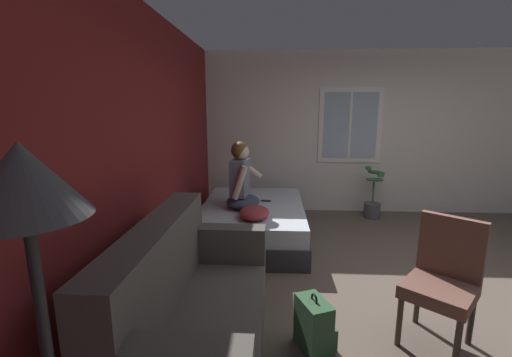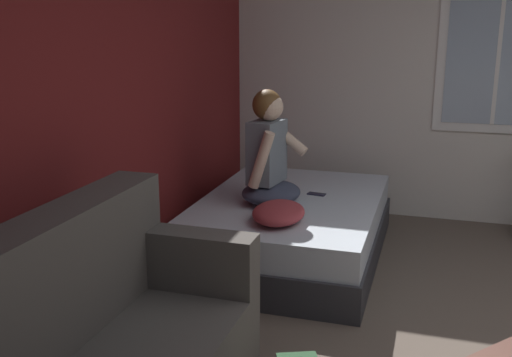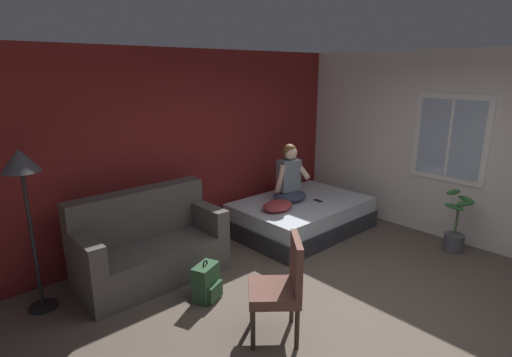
{
  "view_description": "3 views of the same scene",
  "coord_description": "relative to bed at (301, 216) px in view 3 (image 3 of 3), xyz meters",
  "views": [
    {
      "loc": [
        -3.16,
        1.66,
        1.79
      ],
      "look_at": [
        0.06,
        1.83,
        1.12
      ],
      "focal_mm": 24.0,
      "sensor_mm": 36.0,
      "label": 1
    },
    {
      "loc": [
        -3.09,
        0.88,
        1.83
      ],
      "look_at": [
        0.18,
        1.88,
        0.94
      ],
      "focal_mm": 42.0,
      "sensor_mm": 36.0,
      "label": 2
    },
    {
      "loc": [
        -3.08,
        -1.87,
        2.43
      ],
      "look_at": [
        0.42,
        1.98,
        1.0
      ],
      "focal_mm": 28.0,
      "sensor_mm": 36.0,
      "label": 3
    }
  ],
  "objects": [
    {
      "name": "couch",
      "position": [
        -2.42,
        0.27,
        0.16
      ],
      "size": [
        1.71,
        0.83,
        1.04
      ],
      "color": "#514C47",
      "rests_on": "ground"
    },
    {
      "name": "person_seated",
      "position": [
        -0.13,
        0.14,
        0.6
      ],
      "size": [
        0.58,
        0.52,
        0.88
      ],
      "color": "#383D51",
      "rests_on": "bed"
    },
    {
      "name": "floor_lamp",
      "position": [
        -3.59,
        0.42,
        1.19
      ],
      "size": [
        0.36,
        0.36,
        1.7
      ],
      "color": "black",
      "rests_on": "ground"
    },
    {
      "name": "throw_pillow",
      "position": [
        -0.58,
        -0.06,
        0.31
      ],
      "size": [
        0.49,
        0.37,
        0.14
      ],
      "primitive_type": "ellipsoid",
      "rotation": [
        0.0,
        0.0,
        0.02
      ],
      "color": "#993338",
      "rests_on": "bed"
    },
    {
      "name": "side_chair",
      "position": [
        -2.06,
        -1.57,
        0.3
      ],
      "size": [
        0.65,
        0.65,
        0.98
      ],
      "color": "#382D23",
      "rests_on": "ground"
    },
    {
      "name": "bed",
      "position": [
        0.0,
        0.0,
        0.0
      ],
      "size": [
        2.05,
        1.41,
        0.48
      ],
      "color": "#2D2D33",
      "rests_on": "ground"
    },
    {
      "name": "potted_plant",
      "position": [
        1.0,
        -1.91,
        0.07
      ],
      "size": [
        0.39,
        0.37,
        0.85
      ],
      "color": "#4C4C51",
      "rests_on": "ground"
    },
    {
      "name": "cell_phone",
      "position": [
        0.18,
        -0.17,
        0.25
      ],
      "size": [
        0.09,
        0.15,
        0.01
      ],
      "primitive_type": "cube",
      "rotation": [
        0.0,
        0.0,
        6.14
      ],
      "color": "black",
      "rests_on": "bed"
    },
    {
      "name": "ground_plane",
      "position": [
        -1.34,
        -1.94,
        -0.24
      ],
      "size": [
        40.0,
        40.0,
        0.0
      ],
      "primitive_type": "plane",
      "color": "brown"
    },
    {
      "name": "backpack",
      "position": [
        -2.21,
        -0.6,
        -0.04
      ],
      "size": [
        0.35,
        0.32,
        0.46
      ],
      "color": "#2D5133",
      "rests_on": "ground"
    },
    {
      "name": "wall_side_with_window",
      "position": [
        1.43,
        -1.94,
        1.12
      ],
      "size": [
        0.19,
        7.04,
        2.7
      ],
      "color": "silver",
      "rests_on": "ground"
    },
    {
      "name": "wall_back_accent",
      "position": [
        -1.34,
        0.95,
        1.11
      ],
      "size": [
        10.38,
        0.16,
        2.7
      ],
      "primitive_type": "cube",
      "color": "maroon",
      "rests_on": "ground"
    }
  ]
}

